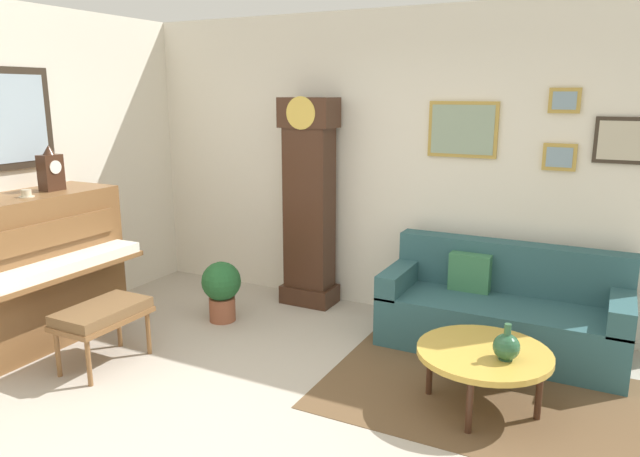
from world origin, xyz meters
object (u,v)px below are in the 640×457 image
coffee_table (484,354)px  green_jug (506,347)px  mantel_clock (51,170)px  piano (33,270)px  couch (502,311)px  piano_bench (103,315)px  teacup (26,194)px  potted_plant (221,287)px  grandfather_clock (309,208)px

coffee_table → green_jug: green_jug is taller
mantel_clock → green_jug: mantel_clock is taller
piano → couch: 3.88m
piano_bench → green_jug: 2.94m
coffee_table → teacup: bearing=-168.7°
potted_plant → teacup: bearing=-130.9°
mantel_clock → teacup: (0.10, -0.32, -0.15)m
teacup → potted_plant: (0.99, 1.14, -0.96)m
mantel_clock → green_jug: bearing=4.6°
piano_bench → green_jug: bearing=12.2°
piano → grandfather_clock: grandfather_clock is taller
piano → mantel_clock: 0.84m
piano → teacup: (0.10, -0.06, 0.65)m
piano_bench → teacup: teacup is taller
grandfather_clock → mantel_clock: size_ratio=5.34×
couch → coffee_table: bearing=-86.2°
green_jug → grandfather_clock: bearing=148.1°
couch → green_jug: 1.14m
coffee_table → green_jug: 0.20m
piano_bench → couch: size_ratio=0.37×
coffee_table → potted_plant: size_ratio=1.57×
piano_bench → potted_plant: size_ratio=1.25×
piano_bench → potted_plant: (0.26, 1.15, -0.08)m
piano → green_jug: size_ratio=6.00×
coffee_table → mantel_clock: (-3.55, -0.37, 1.06)m
coffee_table → teacup: size_ratio=7.59×
couch → teacup: (-3.39, -1.72, 0.97)m
teacup → potted_plant: teacup is taller
grandfather_clock → mantel_clock: grandfather_clock is taller
teacup → grandfather_clock: bearing=52.7°
piano_bench → teacup: 1.14m
piano → green_jug: bearing=8.6°
teacup → piano: bearing=150.9°
green_jug → coffee_table: bearing=153.7°
piano → piano_bench: (0.83, -0.06, -0.23)m
couch → mantel_clock: size_ratio=5.00×
piano → coffee_table: bearing=10.1°
piano → couch: piano is taller
mantel_clock → coffee_table: bearing=6.0°
piano_bench → coffee_table: bearing=14.4°
teacup → potted_plant: bearing=49.1°
grandfather_clock → mantel_clock: (-1.58, -1.62, 0.47)m
green_jug → potted_plant: (-2.61, 0.53, -0.17)m
grandfather_clock → teacup: (-1.48, -1.94, 0.32)m
couch → green_jug: bearing=-78.8°
teacup → piano_bench: bearing=-0.6°
piano_bench → coffee_table: piano_bench is taller
couch → mantel_clock: 3.92m
green_jug → piano_bench: bearing=-167.8°
couch → potted_plant: (-2.40, -0.58, 0.01)m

